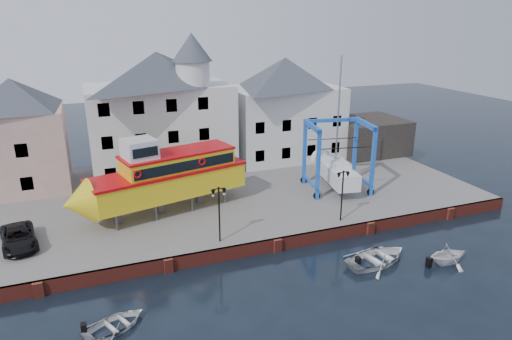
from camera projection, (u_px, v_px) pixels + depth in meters
name	position (u px, v px, depth m)	size (l,w,h in m)	color
ground	(277.00, 251.00, 33.57)	(140.00, 140.00, 0.00)	black
hardstanding	(231.00, 194.00, 43.15)	(44.00, 22.00, 1.00)	#5F5D5A
quay_wall	(277.00, 245.00, 33.50)	(44.00, 0.47, 1.00)	maroon
building_pink	(18.00, 135.00, 41.46)	(8.00, 7.00, 10.30)	tan
building_white_main	(161.00, 111.00, 45.86)	(14.00, 8.30, 14.00)	silver
building_white_right	(284.00, 108.00, 51.32)	(12.00, 8.00, 11.20)	silver
shed_dark	(368.00, 136.00, 54.08)	(8.00, 7.00, 4.00)	black
lamp_post_left	(219.00, 200.00, 31.94)	(1.12, 0.32, 4.20)	black
lamp_post_right	(343.00, 183.00, 35.32)	(1.12, 0.32, 4.20)	black
tour_boat	(159.00, 178.00, 36.83)	(15.25, 7.03, 6.46)	#59595E
travel_lift	(334.00, 166.00, 42.96)	(6.41, 8.34, 12.23)	#1042A7
van	(18.00, 237.00, 32.03)	(2.22, 4.81, 1.34)	black
motorboat_b	(377.00, 262.00, 32.03)	(3.50, 4.90, 1.02)	silver
motorboat_c	(447.00, 263.00, 31.94)	(2.62, 3.03, 1.60)	silver
motorboat_d	(116.00, 329.00, 25.25)	(2.54, 3.56, 0.74)	silver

